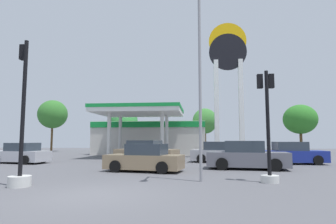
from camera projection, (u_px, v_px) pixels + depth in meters
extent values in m
plane|color=#56565B|center=(91.00, 195.00, 8.32)|extent=(90.00, 90.00, 0.00)
cube|color=beige|center=(151.00, 138.00, 32.23)|extent=(12.18, 6.25, 3.58)
cube|color=#148C38|center=(146.00, 124.00, 29.23)|extent=(12.18, 0.12, 0.60)
cube|color=white|center=(140.00, 112.00, 25.89)|extent=(7.73, 6.43, 0.35)
cube|color=#148C38|center=(140.00, 109.00, 25.93)|extent=(7.83, 6.53, 0.30)
cylinder|color=silver|center=(109.00, 136.00, 24.18)|extent=(0.32, 0.32, 3.97)
cylinder|color=silver|center=(162.00, 136.00, 23.69)|extent=(0.32, 0.32, 3.97)
cylinder|color=silver|center=(120.00, 136.00, 27.67)|extent=(0.32, 0.32, 3.97)
cylinder|color=silver|center=(167.00, 136.00, 27.19)|extent=(0.32, 0.32, 3.97)
cube|color=#4C4C51|center=(139.00, 152.00, 25.54)|extent=(0.90, 0.60, 1.10)
cube|color=white|center=(217.00, 108.00, 25.55)|extent=(0.40, 0.56, 8.99)
cube|color=white|center=(241.00, 108.00, 25.32)|extent=(0.40, 0.56, 8.99)
cylinder|color=black|center=(228.00, 52.00, 25.95)|extent=(3.45, 0.22, 3.45)
cylinder|color=#F2B20C|center=(227.00, 41.00, 26.07)|extent=(3.45, 0.22, 3.45)
cube|color=white|center=(228.00, 47.00, 26.06)|extent=(3.17, 0.08, 0.62)
cylinder|color=black|center=(16.00, 158.00, 20.69)|extent=(0.63, 0.31, 0.60)
cylinder|color=black|center=(26.00, 160.00, 18.45)|extent=(0.63, 0.31, 0.60)
cylinder|color=black|center=(43.00, 158.00, 20.00)|extent=(0.63, 0.31, 0.60)
cube|color=#B2B2BA|center=(20.00, 156.00, 19.59)|extent=(4.19, 2.35, 0.72)
cube|color=#2D3842|center=(23.00, 147.00, 19.61)|extent=(2.12, 1.79, 0.60)
cylinder|color=black|center=(116.00, 166.00, 14.11)|extent=(0.63, 0.31, 0.61)
cylinder|color=black|center=(129.00, 164.00, 15.67)|extent=(0.63, 0.31, 0.61)
cylinder|color=black|center=(162.00, 168.00, 13.42)|extent=(0.63, 0.31, 0.61)
cylinder|color=black|center=(171.00, 165.00, 14.98)|extent=(0.63, 0.31, 0.61)
cube|color=#8C7556|center=(144.00, 162.00, 14.56)|extent=(4.21, 2.34, 0.72)
cube|color=#2D3842|center=(147.00, 150.00, 14.59)|extent=(2.13, 1.79, 0.61)
cube|color=black|center=(110.00, 163.00, 15.09)|extent=(0.39, 1.58, 0.23)
cylinder|color=black|center=(239.00, 157.00, 20.78)|extent=(0.66, 0.31, 0.64)
cylinder|color=black|center=(239.00, 159.00, 19.13)|extent=(0.66, 0.31, 0.64)
cylinder|color=black|center=(204.00, 157.00, 21.41)|extent=(0.66, 0.31, 0.64)
cylinder|color=black|center=(201.00, 158.00, 19.76)|extent=(0.66, 0.31, 0.64)
cube|color=#B2B2BA|center=(221.00, 155.00, 20.29)|extent=(4.38, 2.33, 0.76)
cube|color=#2D3842|center=(218.00, 146.00, 20.39)|extent=(2.19, 1.82, 0.64)
cube|color=black|center=(250.00, 157.00, 19.78)|extent=(0.35, 1.66, 0.24)
cylinder|color=black|center=(307.00, 158.00, 19.69)|extent=(0.64, 0.24, 0.64)
cylinder|color=black|center=(318.00, 160.00, 18.00)|extent=(0.64, 0.24, 0.64)
cylinder|color=black|center=(269.00, 158.00, 19.89)|extent=(0.64, 0.24, 0.64)
cylinder|color=black|center=(277.00, 160.00, 18.20)|extent=(0.64, 0.24, 0.64)
cube|color=navy|center=(292.00, 156.00, 18.97)|extent=(4.22, 1.86, 0.75)
cube|color=#2D3842|center=(290.00, 146.00, 19.04)|extent=(2.03, 1.60, 0.64)
cube|color=black|center=(324.00, 158.00, 18.79)|extent=(0.16, 1.66, 0.24)
cylinder|color=black|center=(169.00, 158.00, 20.38)|extent=(0.71, 0.41, 0.67)
cylinder|color=black|center=(159.00, 159.00, 18.70)|extent=(0.71, 0.41, 0.67)
cylinder|color=black|center=(136.00, 157.00, 21.39)|extent=(0.71, 0.41, 0.67)
cylinder|color=black|center=(123.00, 158.00, 19.71)|extent=(0.71, 0.41, 0.67)
cube|color=#8C7556|center=(147.00, 155.00, 20.07)|extent=(4.75, 2.98, 0.80)
cube|color=#2D3842|center=(145.00, 145.00, 20.19)|extent=(2.47, 2.15, 0.67)
cube|color=black|center=(175.00, 157.00, 19.26)|extent=(0.60, 1.73, 0.25)
cylinder|color=black|center=(271.00, 162.00, 16.26)|extent=(0.69, 0.31, 0.67)
cylinder|color=black|center=(275.00, 165.00, 14.51)|extent=(0.69, 0.31, 0.67)
cylinder|color=black|center=(223.00, 161.00, 16.86)|extent=(0.69, 0.31, 0.67)
cylinder|color=black|center=(222.00, 164.00, 15.11)|extent=(0.69, 0.31, 0.67)
cube|color=slate|center=(247.00, 159.00, 15.71)|extent=(4.58, 2.34, 0.80)
cube|color=#2D3842|center=(244.00, 147.00, 15.81)|extent=(2.27, 1.87, 0.67)
cube|color=black|center=(288.00, 162.00, 15.22)|extent=(0.33, 1.75, 0.25)
cylinder|color=silver|center=(270.00, 179.00, 10.74)|extent=(0.68, 0.68, 0.28)
cylinder|color=black|center=(268.00, 122.00, 10.95)|extent=(0.14, 0.14, 4.10)
cube|color=black|center=(260.00, 81.00, 11.29)|extent=(0.21, 0.20, 0.57)
sphere|color=red|center=(259.00, 78.00, 11.43)|extent=(0.15, 0.15, 0.15)
sphere|color=#D89E0C|center=(259.00, 82.00, 11.42)|extent=(0.15, 0.15, 0.15)
sphere|color=green|center=(259.00, 86.00, 11.40)|extent=(0.15, 0.15, 0.15)
cube|color=black|center=(271.00, 81.00, 11.25)|extent=(0.21, 0.20, 0.57)
sphere|color=red|center=(270.00, 77.00, 11.39)|extent=(0.15, 0.15, 0.15)
sphere|color=#D89E0C|center=(270.00, 82.00, 11.37)|extent=(0.15, 0.15, 0.15)
sphere|color=green|center=(270.00, 86.00, 11.35)|extent=(0.15, 0.15, 0.15)
cylinder|color=silver|center=(20.00, 181.00, 9.82)|extent=(0.77, 0.77, 0.37)
cylinder|color=black|center=(23.00, 107.00, 10.08)|extent=(0.14, 0.14, 4.91)
cube|color=black|center=(23.00, 52.00, 10.46)|extent=(0.21, 0.20, 0.57)
sphere|color=red|center=(26.00, 49.00, 10.60)|extent=(0.15, 0.15, 0.15)
sphere|color=#D89E0C|center=(25.00, 53.00, 10.58)|extent=(0.15, 0.15, 0.15)
sphere|color=green|center=(25.00, 58.00, 10.57)|extent=(0.15, 0.15, 0.15)
cylinder|color=brown|center=(52.00, 138.00, 38.64)|extent=(0.28, 0.28, 3.66)
ellipsoid|color=#34742C|center=(53.00, 114.00, 38.97)|extent=(3.99, 3.99, 3.92)
cylinder|color=brown|center=(123.00, 142.00, 36.69)|extent=(0.35, 0.35, 2.57)
ellipsoid|color=#31833B|center=(124.00, 122.00, 36.96)|extent=(3.71, 3.71, 3.76)
cylinder|color=brown|center=(205.00, 142.00, 34.24)|extent=(0.27, 0.27, 2.79)
ellipsoid|color=#3B7D35|center=(205.00, 121.00, 34.49)|extent=(3.03, 3.03, 3.12)
cylinder|color=brown|center=(301.00, 142.00, 34.99)|extent=(0.34, 0.34, 2.66)
ellipsoid|color=#2E7727|center=(300.00, 119.00, 35.28)|extent=(4.11, 4.11, 3.70)
cylinder|color=gray|center=(200.00, 85.00, 11.41)|extent=(0.12, 0.12, 7.72)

